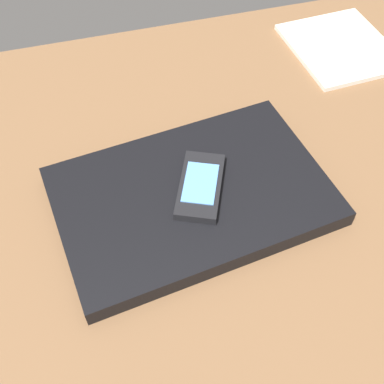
% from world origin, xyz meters
% --- Properties ---
extents(desk_surface, '(1.20, 0.80, 0.03)m').
position_xyz_m(desk_surface, '(0.00, 0.00, 0.01)').
color(desk_surface, brown).
rests_on(desk_surface, ground).
extents(laptop_closed, '(0.36, 0.26, 0.02)m').
position_xyz_m(laptop_closed, '(0.09, 0.01, 0.04)').
color(laptop_closed, black).
rests_on(laptop_closed, desk_surface).
extents(cell_phone_on_laptop, '(0.09, 0.11, 0.01)m').
position_xyz_m(cell_phone_on_laptop, '(0.10, 0.01, 0.06)').
color(cell_phone_on_laptop, black).
rests_on(cell_phone_on_laptop, laptop_closed).
extents(notepad, '(0.17, 0.19, 0.01)m').
position_xyz_m(notepad, '(0.42, 0.25, 0.03)').
color(notepad, white).
rests_on(notepad, desk_surface).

